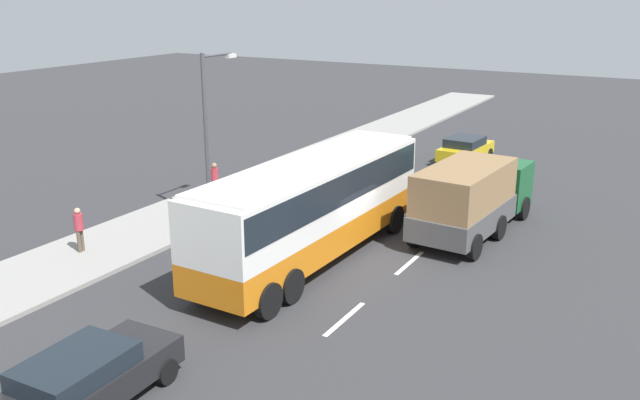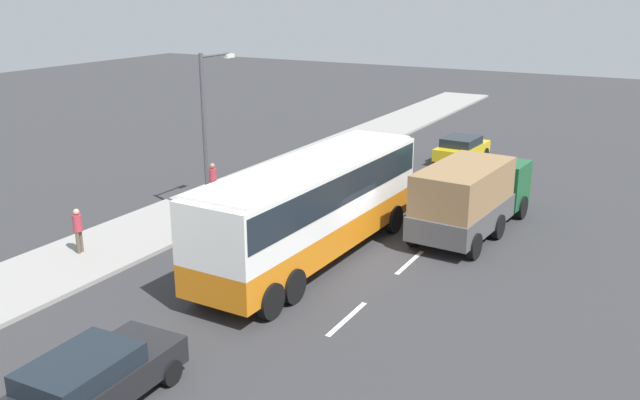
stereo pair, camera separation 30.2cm
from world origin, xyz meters
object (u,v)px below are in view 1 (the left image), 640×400
object	(u,v)px
pedestrian_at_crossing	(79,227)
street_lamp	(209,123)
car_yellow_taxi	(465,149)
cargo_truck	(472,195)
pedestrian_near_curb	(215,179)
car_black_sedan	(86,379)
coach_bus	(313,200)

from	to	relation	value
pedestrian_at_crossing	street_lamp	bearing A→B (deg)	-117.30
pedestrian_at_crossing	car_yellow_taxi	bearing A→B (deg)	-121.98
cargo_truck	pedestrian_near_curb	xyz separation A→B (m)	(-1.94, 11.00, -0.39)
pedestrian_near_curb	street_lamp	world-z (taller)	street_lamp
car_black_sedan	coach_bus	bearing A→B (deg)	-1.14
pedestrian_near_curb	cargo_truck	bearing A→B (deg)	-93.06
car_black_sedan	pedestrian_near_curb	bearing A→B (deg)	25.66
cargo_truck	car_black_sedan	xyz separation A→B (m)	(-15.74, 3.88, -0.77)
pedestrian_near_curb	pedestrian_at_crossing	xyz separation A→B (m)	(-7.21, 0.45, -0.08)
pedestrian_at_crossing	coach_bus	bearing A→B (deg)	-164.73
coach_bus	street_lamp	world-z (taller)	street_lamp
car_black_sedan	pedestrian_at_crossing	distance (m)	10.03
car_yellow_taxi	street_lamp	size ratio (longest dim) A/B	0.62
street_lamp	pedestrian_at_crossing	bearing A→B (deg)	164.02
coach_bus	cargo_truck	bearing A→B (deg)	-34.67
cargo_truck	car_black_sedan	bearing A→B (deg)	170.45
car_yellow_taxi	pedestrian_at_crossing	distance (m)	21.57
car_yellow_taxi	car_black_sedan	bearing A→B (deg)	-176.31
pedestrian_near_curb	street_lamp	distance (m)	3.50
street_lamp	coach_bus	bearing A→B (deg)	-107.50
pedestrian_near_curb	pedestrian_at_crossing	world-z (taller)	pedestrian_near_curb
cargo_truck	street_lamp	bearing A→B (deg)	114.19
pedestrian_at_crossing	street_lamp	distance (m)	6.53
cargo_truck	pedestrian_near_curb	world-z (taller)	cargo_truck
cargo_truck	pedestrian_at_crossing	distance (m)	14.66
car_black_sedan	street_lamp	world-z (taller)	street_lamp
coach_bus	pedestrian_near_curb	xyz separation A→B (m)	(3.47, 7.03, -1.07)
coach_bus	pedestrian_at_crossing	size ratio (longest dim) A/B	6.98
cargo_truck	street_lamp	size ratio (longest dim) A/B	1.10
car_black_sedan	pedestrian_at_crossing	world-z (taller)	pedestrian_at_crossing
pedestrian_near_curb	pedestrian_at_crossing	bearing A→B (deg)	163.39
coach_bus	car_yellow_taxi	world-z (taller)	coach_bus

